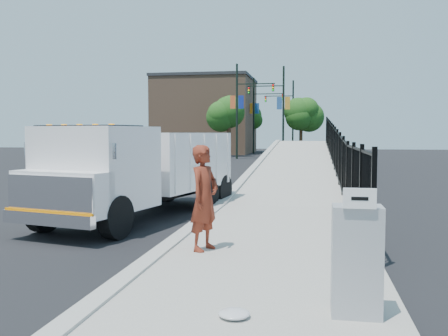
# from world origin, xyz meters

# --- Properties ---
(ground) EXTENTS (120.00, 120.00, 0.00)m
(ground) POSITION_xyz_m (0.00, 0.00, 0.00)
(ground) COLOR black
(ground) RESTS_ON ground
(sidewalk) EXTENTS (3.55, 12.00, 0.12)m
(sidewalk) POSITION_xyz_m (1.93, -2.00, 0.06)
(sidewalk) COLOR #9E998E
(sidewalk) RESTS_ON ground
(curb) EXTENTS (0.30, 12.00, 0.16)m
(curb) POSITION_xyz_m (0.00, -2.00, 0.08)
(curb) COLOR #ADAAA3
(curb) RESTS_ON ground
(ramp) EXTENTS (3.95, 24.06, 3.19)m
(ramp) POSITION_xyz_m (2.12, 16.00, 0.00)
(ramp) COLOR #9E998E
(ramp) RESTS_ON ground
(iron_fence) EXTENTS (0.10, 28.00, 1.80)m
(iron_fence) POSITION_xyz_m (3.55, 12.00, 0.90)
(iron_fence) COLOR black
(iron_fence) RESTS_ON ground
(truck) EXTENTS (3.71, 7.24, 2.37)m
(truck) POSITION_xyz_m (-1.75, 2.06, 1.33)
(truck) COLOR black
(truck) RESTS_ON ground
(worker) EXTENTS (0.66, 0.79, 1.85)m
(worker) POSITION_xyz_m (0.74, -1.57, 1.05)
(worker) COLOR maroon
(worker) RESTS_ON sidewalk
(utility_cabinet) EXTENTS (0.55, 0.40, 1.25)m
(utility_cabinet) POSITION_xyz_m (3.10, -4.36, 0.75)
(utility_cabinet) COLOR gray
(utility_cabinet) RESTS_ON sidewalk
(arrow_sign) EXTENTS (0.35, 0.04, 0.22)m
(arrow_sign) POSITION_xyz_m (3.10, -4.58, 1.48)
(arrow_sign) COLOR white
(arrow_sign) RESTS_ON utility_cabinet
(debris) EXTENTS (0.36, 0.36, 0.09)m
(debris) POSITION_xyz_m (1.76, -4.68, 0.16)
(debris) COLOR silver
(debris) RESTS_ON sidewalk
(light_pole_0) EXTENTS (3.77, 0.22, 8.00)m
(light_pole_0) POSITION_xyz_m (-3.43, 31.79, 4.36)
(light_pole_0) COLOR black
(light_pole_0) RESTS_ON ground
(light_pole_1) EXTENTS (3.78, 0.22, 8.00)m
(light_pole_1) POSITION_xyz_m (-0.26, 33.92, 4.36)
(light_pole_1) COLOR black
(light_pole_1) RESTS_ON ground
(light_pole_2) EXTENTS (3.78, 0.22, 8.00)m
(light_pole_2) POSITION_xyz_m (-3.28, 42.64, 4.36)
(light_pole_2) COLOR black
(light_pole_2) RESTS_ON ground
(light_pole_3) EXTENTS (3.78, 0.22, 8.00)m
(light_pole_3) POSITION_xyz_m (0.10, 45.91, 4.36)
(light_pole_3) COLOR black
(light_pole_3) RESTS_ON ground
(tree_0) EXTENTS (3.06, 3.06, 5.53)m
(tree_0) POSITION_xyz_m (-5.01, 35.32, 3.97)
(tree_0) COLOR #382314
(tree_0) RESTS_ON ground
(tree_1) EXTENTS (2.82, 2.82, 5.41)m
(tree_1) POSITION_xyz_m (1.41, 41.29, 3.96)
(tree_1) COLOR #382314
(tree_1) RESTS_ON ground
(tree_2) EXTENTS (2.40, 2.40, 5.20)m
(tree_2) POSITION_xyz_m (-4.42, 47.34, 3.93)
(tree_2) COLOR #382314
(tree_2) RESTS_ON ground
(building) EXTENTS (10.00, 10.00, 8.00)m
(building) POSITION_xyz_m (-9.00, 44.00, 4.00)
(building) COLOR #8C664C
(building) RESTS_ON ground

